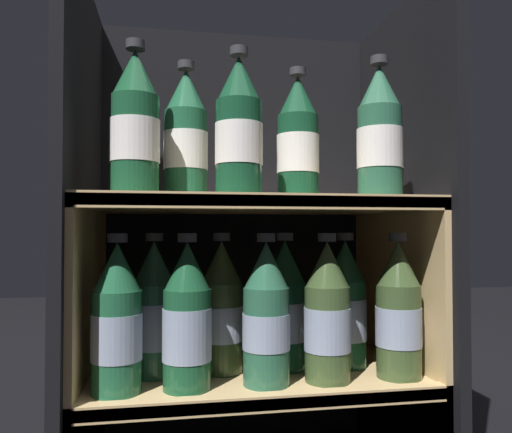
{
  "coord_description": "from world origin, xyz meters",
  "views": [
    {
      "loc": [
        -0.16,
        -0.75,
        0.48
      ],
      "look_at": [
        0.0,
        0.14,
        0.5
      ],
      "focal_mm": 35.0,
      "sensor_mm": 36.0,
      "label": 1
    }
  ],
  "objects_px": {
    "bottle_upper_front_0": "(135,128)",
    "bottle_lower_front_0": "(117,323)",
    "bottle_lower_front_4": "(398,314)",
    "bottle_lower_back_0": "(154,313)",
    "bottle_lower_front_1": "(187,321)",
    "bottle_lower_front_2": "(266,317)",
    "bottle_lower_back_2": "(285,309)",
    "bottle_upper_back_0": "(186,139)",
    "bottle_upper_front_2": "(380,136)",
    "bottle_upper_back_1": "(298,143)",
    "bottle_lower_back_1": "(221,310)",
    "bottle_lower_back_3": "(346,307)",
    "bottle_lower_front_3": "(327,316)",
    "bottle_upper_front_1": "(239,131)"
  },
  "relations": [
    {
      "from": "bottle_upper_back_1",
      "to": "bottle_lower_front_4",
      "type": "xyz_separation_m",
      "value": [
        0.16,
        -0.09,
        -0.31
      ]
    },
    {
      "from": "bottle_upper_front_0",
      "to": "bottle_lower_front_2",
      "type": "distance_m",
      "value": 0.38
    },
    {
      "from": "bottle_upper_front_2",
      "to": "bottle_upper_back_0",
      "type": "distance_m",
      "value": 0.34
    },
    {
      "from": "bottle_lower_front_1",
      "to": "bottle_lower_back_1",
      "type": "distance_m",
      "value": 0.11
    },
    {
      "from": "bottle_lower_back_1",
      "to": "bottle_lower_back_3",
      "type": "bearing_deg",
      "value": 0.0
    },
    {
      "from": "bottle_lower_front_1",
      "to": "bottle_lower_back_1",
      "type": "relative_size",
      "value": 1.0
    },
    {
      "from": "bottle_lower_front_2",
      "to": "bottle_lower_back_2",
      "type": "bearing_deg",
      "value": 58.7
    },
    {
      "from": "bottle_upper_back_0",
      "to": "bottle_lower_front_3",
      "type": "xyz_separation_m",
      "value": [
        0.24,
        -0.09,
        -0.31
      ]
    },
    {
      "from": "bottle_lower_front_1",
      "to": "bottle_lower_back_2",
      "type": "xyz_separation_m",
      "value": [
        0.18,
        0.09,
        0.0
      ]
    },
    {
      "from": "bottle_upper_front_2",
      "to": "bottle_lower_back_0",
      "type": "height_order",
      "value": "bottle_upper_front_2"
    },
    {
      "from": "bottle_upper_front_2",
      "to": "bottle_lower_front_3",
      "type": "bearing_deg",
      "value": 180.0
    },
    {
      "from": "bottle_lower_front_0",
      "to": "bottle_lower_back_2",
      "type": "xyz_separation_m",
      "value": [
        0.29,
        0.09,
        0.0
      ]
    },
    {
      "from": "bottle_lower_back_1",
      "to": "bottle_lower_back_3",
      "type": "distance_m",
      "value": 0.24
    },
    {
      "from": "bottle_lower_back_0",
      "to": "bottle_lower_back_2",
      "type": "bearing_deg",
      "value": -0.0
    },
    {
      "from": "bottle_upper_front_2",
      "to": "bottle_lower_back_3",
      "type": "relative_size",
      "value": 1.0
    },
    {
      "from": "bottle_lower_front_2",
      "to": "bottle_lower_back_1",
      "type": "height_order",
      "value": "same"
    },
    {
      "from": "bottle_upper_front_2",
      "to": "bottle_lower_front_3",
      "type": "distance_m",
      "value": 0.33
    },
    {
      "from": "bottle_upper_front_0",
      "to": "bottle_upper_back_0",
      "type": "distance_m",
      "value": 0.12
    },
    {
      "from": "bottle_upper_back_0",
      "to": "bottle_lower_front_2",
      "type": "distance_m",
      "value": 0.35
    },
    {
      "from": "bottle_upper_front_0",
      "to": "bottle_lower_front_1",
      "type": "distance_m",
      "value": 0.32
    },
    {
      "from": "bottle_upper_front_0",
      "to": "bottle_lower_front_3",
      "type": "relative_size",
      "value": 1.0
    },
    {
      "from": "bottle_upper_back_0",
      "to": "bottle_lower_front_2",
      "type": "xyz_separation_m",
      "value": [
        0.13,
        -0.09,
        -0.31
      ]
    },
    {
      "from": "bottle_upper_front_1",
      "to": "bottle_lower_back_3",
      "type": "distance_m",
      "value": 0.39
    },
    {
      "from": "bottle_upper_front_1",
      "to": "bottle_lower_front_1",
      "type": "bearing_deg",
      "value": -180.0
    },
    {
      "from": "bottle_lower_front_2",
      "to": "bottle_lower_front_3",
      "type": "height_order",
      "value": "same"
    },
    {
      "from": "bottle_upper_front_0",
      "to": "bottle_upper_back_1",
      "type": "height_order",
      "value": "same"
    },
    {
      "from": "bottle_upper_back_0",
      "to": "bottle_lower_back_2",
      "type": "height_order",
      "value": "bottle_upper_back_0"
    },
    {
      "from": "bottle_upper_front_1",
      "to": "bottle_lower_front_4",
      "type": "height_order",
      "value": "bottle_upper_front_1"
    },
    {
      "from": "bottle_upper_front_1",
      "to": "bottle_lower_back_0",
      "type": "relative_size",
      "value": 1.0
    },
    {
      "from": "bottle_upper_front_1",
      "to": "bottle_upper_back_1",
      "type": "bearing_deg",
      "value": 34.97
    },
    {
      "from": "bottle_upper_back_1",
      "to": "bottle_lower_back_2",
      "type": "height_order",
      "value": "bottle_upper_back_1"
    },
    {
      "from": "bottle_lower_front_0",
      "to": "bottle_lower_front_2",
      "type": "relative_size",
      "value": 1.0
    },
    {
      "from": "bottle_upper_back_1",
      "to": "bottle_lower_front_1",
      "type": "xyz_separation_m",
      "value": [
        -0.21,
        -0.09,
        -0.31
      ]
    },
    {
      "from": "bottle_upper_front_1",
      "to": "bottle_lower_back_3",
      "type": "height_order",
      "value": "bottle_upper_front_1"
    },
    {
      "from": "bottle_upper_front_1",
      "to": "bottle_upper_back_1",
      "type": "relative_size",
      "value": 1.0
    },
    {
      "from": "bottle_lower_back_0",
      "to": "bottle_lower_front_2",
      "type": "bearing_deg",
      "value": -25.16
    },
    {
      "from": "bottle_lower_front_0",
      "to": "bottle_lower_back_2",
      "type": "relative_size",
      "value": 1.0
    },
    {
      "from": "bottle_upper_back_0",
      "to": "bottle_lower_front_2",
      "type": "bearing_deg",
      "value": -33.73
    },
    {
      "from": "bottle_upper_back_0",
      "to": "bottle_lower_back_0",
      "type": "height_order",
      "value": "bottle_upper_back_0"
    },
    {
      "from": "bottle_upper_front_0",
      "to": "bottle_lower_front_4",
      "type": "bearing_deg",
      "value": 0.0
    },
    {
      "from": "bottle_lower_back_2",
      "to": "bottle_upper_back_0",
      "type": "bearing_deg",
      "value": 180.0
    },
    {
      "from": "bottle_upper_front_2",
      "to": "bottle_lower_front_1",
      "type": "distance_m",
      "value": 0.46
    },
    {
      "from": "bottle_lower_front_2",
      "to": "bottle_lower_front_1",
      "type": "bearing_deg",
      "value": -180.0
    },
    {
      "from": "bottle_upper_front_0",
      "to": "bottle_lower_front_0",
      "type": "height_order",
      "value": "bottle_upper_front_0"
    },
    {
      "from": "bottle_lower_front_2",
      "to": "bottle_lower_back_3",
      "type": "distance_m",
      "value": 0.19
    },
    {
      "from": "bottle_upper_front_1",
      "to": "bottle_upper_back_0",
      "type": "distance_m",
      "value": 0.12
    },
    {
      "from": "bottle_upper_back_1",
      "to": "bottle_lower_back_3",
      "type": "distance_m",
      "value": 0.32
    },
    {
      "from": "bottle_lower_front_1",
      "to": "bottle_lower_back_3",
      "type": "xyz_separation_m",
      "value": [
        0.3,
        0.09,
        0.0
      ]
    },
    {
      "from": "bottle_lower_back_0",
      "to": "bottle_lower_front_1",
      "type": "bearing_deg",
      "value": -57.76
    },
    {
      "from": "bottle_lower_front_2",
      "to": "bottle_lower_front_4",
      "type": "xyz_separation_m",
      "value": [
        0.24,
        -0.0,
        -0.0
      ]
    }
  ]
}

